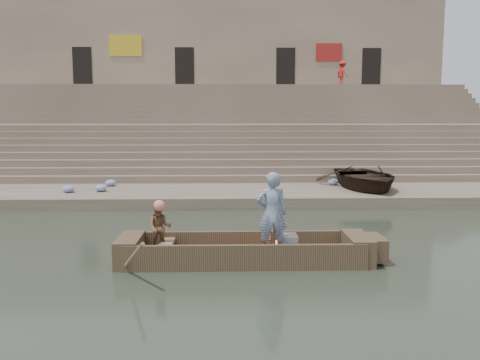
{
  "coord_description": "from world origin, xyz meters",
  "views": [
    {
      "loc": [
        0.86,
        -10.85,
        3.27
      ],
      "look_at": [
        1.26,
        3.39,
        1.4
      ],
      "focal_mm": 36.93,
      "sensor_mm": 36.0,
      "label": 1
    }
  ],
  "objects_px": {
    "rowing_man": "(160,228)",
    "pedestrian": "(342,73)",
    "main_rowboat": "(244,257)",
    "beached_rowboat": "(364,177)",
    "standing_man": "(272,213)",
    "television": "(286,244)"
  },
  "relations": [
    {
      "from": "main_rowboat",
      "to": "beached_rowboat",
      "type": "relative_size",
      "value": 1.13
    },
    {
      "from": "rowing_man",
      "to": "beached_rowboat",
      "type": "bearing_deg",
      "value": 49.63
    },
    {
      "from": "standing_man",
      "to": "television",
      "type": "height_order",
      "value": "standing_man"
    },
    {
      "from": "rowing_man",
      "to": "pedestrian",
      "type": "bearing_deg",
      "value": 66.73
    },
    {
      "from": "television",
      "to": "standing_man",
      "type": "bearing_deg",
      "value": -155.32
    },
    {
      "from": "beached_rowboat",
      "to": "rowing_man",
      "type": "bearing_deg",
      "value": -133.58
    },
    {
      "from": "rowing_man",
      "to": "television",
      "type": "height_order",
      "value": "rowing_man"
    },
    {
      "from": "standing_man",
      "to": "beached_rowboat",
      "type": "relative_size",
      "value": 0.42
    },
    {
      "from": "standing_man",
      "to": "rowing_man",
      "type": "distance_m",
      "value": 2.53
    },
    {
      "from": "standing_man",
      "to": "pedestrian",
      "type": "bearing_deg",
      "value": -107.59
    },
    {
      "from": "standing_man",
      "to": "main_rowboat",
      "type": "bearing_deg",
      "value": -15.56
    },
    {
      "from": "rowing_man",
      "to": "main_rowboat",
      "type": "bearing_deg",
      "value": -3.66
    },
    {
      "from": "television",
      "to": "pedestrian",
      "type": "xyz_separation_m",
      "value": [
        6.22,
        21.71,
        5.57
      ]
    },
    {
      "from": "main_rowboat",
      "to": "television",
      "type": "bearing_deg",
      "value": -0.0
    },
    {
      "from": "main_rowboat",
      "to": "pedestrian",
      "type": "relative_size",
      "value": 3.16
    },
    {
      "from": "main_rowboat",
      "to": "rowing_man",
      "type": "xyz_separation_m",
      "value": [
        -1.89,
        0.1,
        0.67
      ]
    },
    {
      "from": "beached_rowboat",
      "to": "pedestrian",
      "type": "xyz_separation_m",
      "value": [
        2.11,
        13.29,
        5.13
      ]
    },
    {
      "from": "standing_man",
      "to": "beached_rowboat",
      "type": "bearing_deg",
      "value": -118.3
    },
    {
      "from": "main_rowboat",
      "to": "television",
      "type": "relative_size",
      "value": 10.87
    },
    {
      "from": "rowing_man",
      "to": "pedestrian",
      "type": "relative_size",
      "value": 0.7
    },
    {
      "from": "main_rowboat",
      "to": "pedestrian",
      "type": "height_order",
      "value": "pedestrian"
    },
    {
      "from": "main_rowboat",
      "to": "standing_man",
      "type": "xyz_separation_m",
      "value": [
        0.6,
        -0.16,
        1.03
      ]
    }
  ]
}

